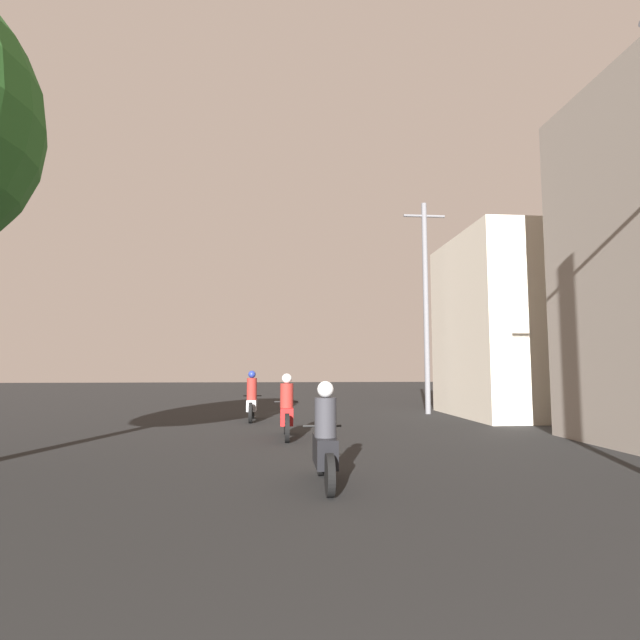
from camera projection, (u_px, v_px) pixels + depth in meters
The scene contains 5 objects.
motorcycle_black at pixel (325, 443), 7.28m from camera, with size 0.60×1.90×1.51m.
motorcycle_red at pixel (287, 412), 12.15m from camera, with size 0.60×2.11×1.56m.
motorcycle_silver at pixel (252, 401), 16.11m from camera, with size 0.60×2.05×1.61m.
building_right_far at pixel (511, 326), 17.82m from camera, with size 4.06×5.54×6.37m.
utility_pole_far at pixel (426, 302), 18.86m from camera, with size 1.60×0.20×8.02m.
Camera 1 is at (-0.55, -0.01, 1.70)m, focal length 28.00 mm.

